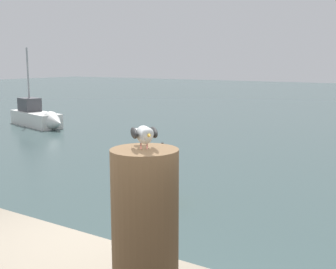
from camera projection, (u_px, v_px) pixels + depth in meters
mooring_post at (145, 224)px, 2.56m from camera, size 0.40×0.40×0.91m
seagull at (144, 134)px, 2.46m from camera, size 0.31×0.31×0.14m
boat_white at (39, 117)px, 19.92m from camera, size 4.15×1.95×3.69m
channel_buoy at (162, 183)px, 9.06m from camera, size 0.56×0.56×1.33m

